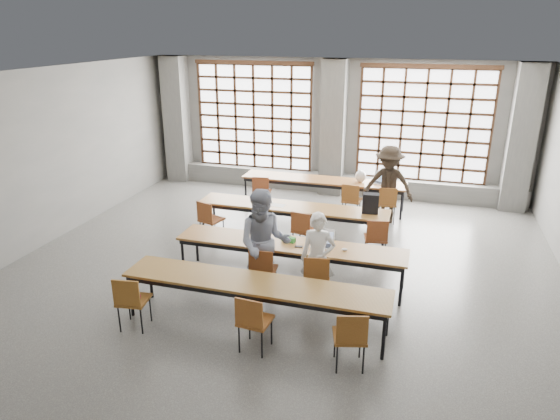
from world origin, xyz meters
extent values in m
plane|color=#4E4E4C|center=(0.00, 0.00, 0.00)|extent=(11.00, 11.00, 0.00)
plane|color=silver|center=(0.00, 0.00, 3.50)|extent=(11.00, 11.00, 0.00)
plane|color=#61615E|center=(0.00, 5.50, 1.75)|extent=(10.00, 0.00, 10.00)
plane|color=#61615E|center=(-5.00, 0.00, 1.75)|extent=(0.00, 11.00, 11.00)
cube|color=#575754|center=(-4.50, 5.22, 1.75)|extent=(0.60, 0.55, 3.50)
cube|color=#575754|center=(0.00, 5.22, 1.75)|extent=(0.60, 0.55, 3.50)
cube|color=#575754|center=(4.50, 5.22, 1.75)|extent=(0.60, 0.55, 3.50)
cube|color=white|center=(-2.25, 5.48, 1.90)|extent=(3.20, 0.02, 2.80)
cube|color=black|center=(-2.25, 5.40, 1.90)|extent=(3.20, 0.05, 2.80)
cube|color=black|center=(-2.25, 5.40, 0.45)|extent=(3.32, 0.07, 0.10)
cube|color=black|center=(-2.25, 5.40, 3.35)|extent=(3.32, 0.07, 0.10)
cube|color=white|center=(2.25, 5.48, 1.90)|extent=(3.20, 0.02, 2.80)
cube|color=black|center=(2.25, 5.40, 1.90)|extent=(3.20, 0.05, 2.80)
cube|color=black|center=(2.25, 5.40, 0.45)|extent=(3.32, 0.07, 0.10)
cube|color=black|center=(2.25, 5.40, 3.35)|extent=(3.32, 0.07, 0.10)
cube|color=#575754|center=(0.00, 5.30, 0.25)|extent=(9.80, 0.35, 0.50)
cube|color=brown|center=(0.03, 3.98, 0.71)|extent=(4.00, 0.70, 0.04)
cube|color=black|center=(0.03, 3.98, 0.65)|extent=(3.90, 0.64, 0.08)
cylinder|color=black|center=(-1.89, 3.69, 0.34)|extent=(0.05, 0.05, 0.69)
cylinder|color=black|center=(-1.89, 4.27, 0.34)|extent=(0.05, 0.05, 0.69)
cylinder|color=black|center=(1.95, 3.69, 0.34)|extent=(0.05, 0.05, 0.69)
cylinder|color=black|center=(1.95, 4.27, 0.34)|extent=(0.05, 0.05, 0.69)
cube|color=brown|center=(-0.19, 1.91, 0.71)|extent=(4.00, 0.70, 0.04)
cube|color=black|center=(-0.19, 1.91, 0.65)|extent=(3.90, 0.64, 0.08)
cylinder|color=black|center=(-2.11, 1.62, 0.34)|extent=(0.05, 0.05, 0.69)
cylinder|color=black|center=(-2.11, 2.20, 0.34)|extent=(0.05, 0.05, 0.69)
cylinder|color=black|center=(1.73, 1.62, 0.34)|extent=(0.05, 0.05, 0.69)
cylinder|color=black|center=(1.73, 2.20, 0.34)|extent=(0.05, 0.05, 0.69)
cube|color=brown|center=(0.28, 0.05, 0.71)|extent=(4.00, 0.70, 0.04)
cube|color=black|center=(0.28, 0.05, 0.65)|extent=(3.90, 0.64, 0.08)
cylinder|color=black|center=(-1.64, -0.24, 0.34)|extent=(0.05, 0.05, 0.69)
cylinder|color=black|center=(-1.64, 0.34, 0.34)|extent=(0.05, 0.05, 0.69)
cylinder|color=black|center=(2.20, -0.24, 0.34)|extent=(0.05, 0.05, 0.69)
cylinder|color=black|center=(2.20, 0.34, 0.34)|extent=(0.05, 0.05, 0.69)
cube|color=brown|center=(0.15, -1.43, 0.71)|extent=(4.00, 0.70, 0.04)
cube|color=black|center=(0.15, -1.43, 0.65)|extent=(3.90, 0.64, 0.08)
cylinder|color=black|center=(-1.77, -1.72, 0.34)|extent=(0.05, 0.05, 0.69)
cylinder|color=black|center=(-1.77, -1.14, 0.34)|extent=(0.05, 0.05, 0.69)
cylinder|color=black|center=(2.07, -1.72, 0.34)|extent=(0.05, 0.05, 0.69)
cylinder|color=black|center=(2.07, -1.14, 0.34)|extent=(0.05, 0.05, 0.69)
cube|color=maroon|center=(-1.37, 3.43, 0.45)|extent=(0.49, 0.49, 0.04)
cube|color=maroon|center=(-1.34, 3.23, 0.68)|extent=(0.40, 0.10, 0.40)
cylinder|color=black|center=(-1.37, 3.43, 0.23)|extent=(0.02, 0.02, 0.45)
cube|color=brown|center=(0.83, 3.43, 0.45)|extent=(0.44, 0.44, 0.04)
cube|color=brown|center=(0.82, 3.23, 0.68)|extent=(0.40, 0.05, 0.40)
cylinder|color=black|center=(0.83, 3.43, 0.23)|extent=(0.02, 0.02, 0.45)
cube|color=brown|center=(1.63, 3.43, 0.45)|extent=(0.48, 0.48, 0.04)
cube|color=brown|center=(1.66, 3.23, 0.68)|extent=(0.40, 0.09, 0.40)
cylinder|color=black|center=(1.63, 3.43, 0.23)|extent=(0.02, 0.02, 0.45)
cube|color=maroon|center=(-1.79, 1.36, 0.45)|extent=(0.52, 0.52, 0.04)
cube|color=maroon|center=(-1.85, 1.17, 0.68)|extent=(0.39, 0.15, 0.40)
cylinder|color=black|center=(-1.79, 1.36, 0.23)|extent=(0.02, 0.02, 0.45)
cube|color=brown|center=(0.21, 1.36, 0.45)|extent=(0.49, 0.49, 0.04)
cube|color=brown|center=(0.18, 1.16, 0.68)|extent=(0.40, 0.10, 0.40)
cylinder|color=black|center=(0.21, 1.36, 0.23)|extent=(0.02, 0.02, 0.45)
cube|color=maroon|center=(1.61, 1.36, 0.45)|extent=(0.50, 0.50, 0.04)
cube|color=maroon|center=(1.65, 1.17, 0.68)|extent=(0.40, 0.11, 0.40)
cylinder|color=black|center=(1.61, 1.36, 0.23)|extent=(0.02, 0.02, 0.45)
cube|color=maroon|center=(-0.02, -0.50, 0.45)|extent=(0.46, 0.46, 0.04)
cube|color=maroon|center=(0.00, -0.70, 0.68)|extent=(0.40, 0.07, 0.40)
cylinder|color=black|center=(-0.02, -0.50, 0.23)|extent=(0.02, 0.02, 0.45)
cube|color=brown|center=(0.88, -0.50, 0.45)|extent=(0.49, 0.49, 0.04)
cube|color=brown|center=(0.91, -0.70, 0.68)|extent=(0.40, 0.10, 0.40)
cylinder|color=black|center=(0.88, -0.50, 0.23)|extent=(0.02, 0.02, 0.45)
cube|color=brown|center=(-1.55, -1.98, 0.45)|extent=(0.48, 0.48, 0.04)
cube|color=brown|center=(-1.52, -2.18, 0.68)|extent=(0.40, 0.09, 0.40)
cylinder|color=black|center=(-1.55, -1.98, 0.23)|extent=(0.02, 0.02, 0.45)
cube|color=brown|center=(0.35, -1.98, 0.45)|extent=(0.45, 0.45, 0.04)
cube|color=brown|center=(0.33, -2.18, 0.68)|extent=(0.40, 0.06, 0.40)
cylinder|color=black|center=(0.35, -1.98, 0.23)|extent=(0.02, 0.02, 0.45)
cube|color=brown|center=(1.65, -1.98, 0.45)|extent=(0.52, 0.52, 0.04)
cube|color=brown|center=(1.70, -2.18, 0.68)|extent=(0.39, 0.13, 0.40)
cylinder|color=black|center=(1.65, -1.98, 0.23)|extent=(0.02, 0.02, 0.45)
imported|color=white|center=(0.88, -0.45, 0.76)|extent=(0.59, 0.41, 1.52)
imported|color=navy|center=(-0.02, -0.45, 0.91)|extent=(1.02, 0.88, 1.82)
imported|color=black|center=(1.63, 3.48, 0.89)|extent=(1.22, 0.80, 1.78)
cube|color=#B8B8BD|center=(0.83, 0.10, 0.74)|extent=(0.37, 0.27, 0.02)
cube|color=black|center=(0.83, 0.09, 0.75)|extent=(0.30, 0.19, 0.00)
cube|color=#B8B8BD|center=(0.83, 0.24, 0.86)|extent=(0.36, 0.08, 0.26)
cube|color=#8DAFF4|center=(0.83, 0.22, 0.83)|extent=(0.31, 0.06, 0.21)
cube|color=#BBBCC0|center=(1.38, 4.03, 0.74)|extent=(0.42, 0.35, 0.02)
cube|color=black|center=(1.37, 4.02, 0.75)|extent=(0.34, 0.26, 0.00)
cube|color=#BBBCC0|center=(1.41, 4.17, 0.86)|extent=(0.36, 0.16, 0.26)
cube|color=#83AAE3|center=(1.41, 4.15, 0.83)|extent=(0.31, 0.13, 0.21)
ellipsoid|color=silver|center=(1.23, 0.03, 0.75)|extent=(0.10, 0.07, 0.04)
cube|color=#2A822F|center=(0.23, 0.13, 0.78)|extent=(0.27, 0.17, 0.09)
cube|color=black|center=(0.46, -0.05, 0.74)|extent=(0.14, 0.08, 0.01)
cube|color=white|center=(-0.79, 1.96, 0.73)|extent=(0.36, 0.32, 0.00)
cube|color=white|center=(-0.49, 1.86, 0.73)|extent=(0.32, 0.24, 0.00)
cube|color=black|center=(1.41, 1.96, 0.93)|extent=(0.33, 0.22, 0.40)
ellipsoid|color=silver|center=(0.93, 4.03, 0.87)|extent=(0.27, 0.22, 0.29)
cube|color=maroon|center=(-1.55, -1.98, 0.50)|extent=(0.21, 0.12, 0.06)
camera|label=1|loc=(2.36, -7.53, 4.23)|focal=32.00mm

